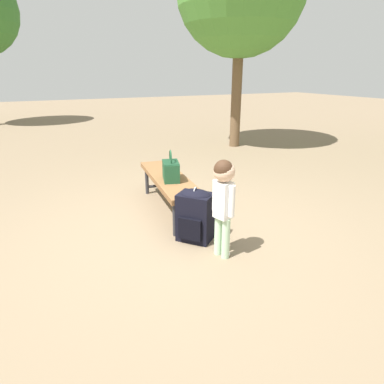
{
  "coord_description": "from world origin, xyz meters",
  "views": [
    {
      "loc": [
        2.98,
        -1.26,
        1.68
      ],
      "look_at": [
        -0.05,
        0.21,
        0.45
      ],
      "focal_mm": 30.96,
      "sensor_mm": 36.0,
      "label": 1
    }
  ],
  "objects_px": {
    "park_bench": "(169,181)",
    "backpack_large": "(195,214)",
    "child_standing": "(223,194)",
    "handbag": "(171,170)"
  },
  "relations": [
    {
      "from": "park_bench",
      "to": "backpack_large",
      "type": "relative_size",
      "value": 2.79
    },
    {
      "from": "park_bench",
      "to": "backpack_large",
      "type": "xyz_separation_m",
      "value": [
        0.85,
        -0.06,
        -0.1
      ]
    },
    {
      "from": "park_bench",
      "to": "child_standing",
      "type": "bearing_deg",
      "value": 0.99
    },
    {
      "from": "handbag",
      "to": "child_standing",
      "type": "height_order",
      "value": "child_standing"
    },
    {
      "from": "park_bench",
      "to": "backpack_large",
      "type": "distance_m",
      "value": 0.86
    },
    {
      "from": "handbag",
      "to": "child_standing",
      "type": "distance_m",
      "value": 1.12
    },
    {
      "from": "park_bench",
      "to": "handbag",
      "type": "distance_m",
      "value": 0.23
    },
    {
      "from": "child_standing",
      "to": "handbag",
      "type": "bearing_deg",
      "value": -177.29
    },
    {
      "from": "park_bench",
      "to": "handbag",
      "type": "height_order",
      "value": "handbag"
    },
    {
      "from": "child_standing",
      "to": "backpack_large",
      "type": "relative_size",
      "value": 1.63
    }
  ]
}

